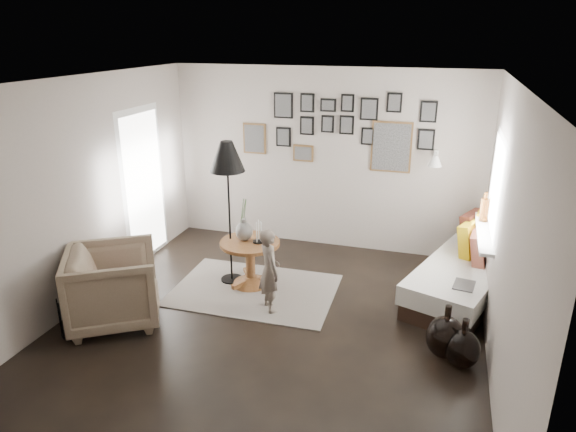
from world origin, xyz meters
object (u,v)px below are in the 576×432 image
(vase, at_px, (244,228))
(daybed, at_px, (462,272))
(demijohn_small, at_px, (462,349))
(pedestal_table, at_px, (250,264))
(demijohn_large, at_px, (445,337))
(child, at_px, (270,270))
(armchair, at_px, (113,286))
(floor_lamp, at_px, (227,162))
(magazine_basket, at_px, (77,315))

(vase, bearing_deg, daybed, 10.47)
(vase, distance_m, demijohn_small, 2.87)
(pedestal_table, distance_m, demijohn_small, 2.74)
(demijohn_large, xyz_separation_m, child, (-1.94, 0.35, 0.28))
(armchair, bearing_deg, pedestal_table, -73.36)
(floor_lamp, distance_m, demijohn_large, 3.11)
(demijohn_large, bearing_deg, magazine_basket, -169.29)
(armchair, xyz_separation_m, floor_lamp, (0.83, 1.29, 1.15))
(armchair, distance_m, demijohn_small, 3.67)
(vase, relative_size, floor_lamp, 0.29)
(magazine_basket, bearing_deg, floor_lamp, 55.77)
(vase, distance_m, armchair, 1.68)
(demijohn_small, height_order, child, child)
(vase, xyz_separation_m, demijohn_large, (2.47, -0.90, -0.53))
(vase, bearing_deg, pedestal_table, -14.04)
(floor_lamp, xyz_separation_m, child, (0.71, -0.55, -1.08))
(magazine_basket, bearing_deg, vase, 51.44)
(armchair, bearing_deg, demijohn_small, -118.16)
(vase, relative_size, daybed, 0.26)
(daybed, xyz_separation_m, floor_lamp, (-2.82, -0.49, 1.28))
(demijohn_small, bearing_deg, floor_lamp, 160.12)
(armchair, bearing_deg, demijohn_large, -116.02)
(pedestal_table, bearing_deg, child, -50.19)
(daybed, bearing_deg, demijohn_small, -71.01)
(pedestal_table, bearing_deg, demijohn_small, -21.45)
(child, bearing_deg, demijohn_small, -140.59)
(demijohn_small, distance_m, child, 2.18)
(floor_lamp, height_order, demijohn_large, floor_lamp)
(pedestal_table, bearing_deg, magazine_basket, -130.61)
(vase, xyz_separation_m, magazine_basket, (-1.28, -1.61, -0.54))
(demijohn_large, height_order, child, child)
(demijohn_large, distance_m, demijohn_small, 0.20)
(magazine_basket, height_order, child, child)
(pedestal_table, height_order, child, child)
(vase, height_order, child, vase)
(armchair, xyz_separation_m, magazine_basket, (-0.26, -0.32, -0.22))
(magazine_basket, distance_m, demijohn_large, 3.82)
(vase, height_order, floor_lamp, floor_lamp)
(daybed, bearing_deg, demijohn_large, -77.65)
(armchair, bearing_deg, daybed, -96.44)
(daybed, height_order, magazine_basket, daybed)
(child, bearing_deg, floor_lamp, 14.43)
(daybed, relative_size, armchair, 2.20)
(demijohn_small, bearing_deg, daybed, 89.93)
(magazine_basket, bearing_deg, demijohn_small, 8.57)
(pedestal_table, height_order, daybed, daybed)
(daybed, height_order, floor_lamp, floor_lamp)
(pedestal_table, relative_size, demijohn_small, 1.45)
(pedestal_table, bearing_deg, armchair, -131.00)
(armchair, distance_m, floor_lamp, 1.91)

